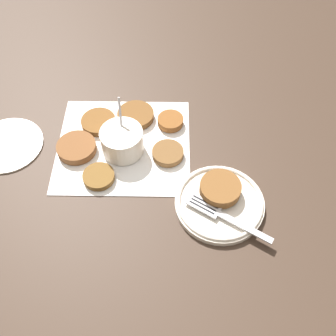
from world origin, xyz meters
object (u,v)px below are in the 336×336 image
object	(u,v)px
sauce_bowl	(124,142)
extra_saucer	(7,144)
fork	(220,214)
fritter_on_plate	(220,188)
serving_plate	(220,203)

from	to	relation	value
sauce_bowl	extra_saucer	size ratio (longest dim) A/B	0.72
sauce_bowl	fork	world-z (taller)	sauce_bowl
fritter_on_plate	extra_saucer	bearing A→B (deg)	-17.79
sauce_bowl	extra_saucer	distance (m)	0.26
serving_plate	sauce_bowl	bearing A→B (deg)	-37.09
serving_plate	fork	size ratio (longest dim) A/B	1.11
fork	extra_saucer	world-z (taller)	fork
fork	extra_saucer	bearing A→B (deg)	-23.74
serving_plate	fritter_on_plate	size ratio (longest dim) A/B	2.18
sauce_bowl	fritter_on_plate	distance (m)	0.23
sauce_bowl	serving_plate	distance (m)	0.24
fritter_on_plate	fork	distance (m)	0.05
sauce_bowl	serving_plate	world-z (taller)	sauce_bowl
sauce_bowl	fork	xyz separation A→B (m)	(-0.19, 0.17, -0.01)
serving_plate	extra_saucer	size ratio (longest dim) A/B	1.12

